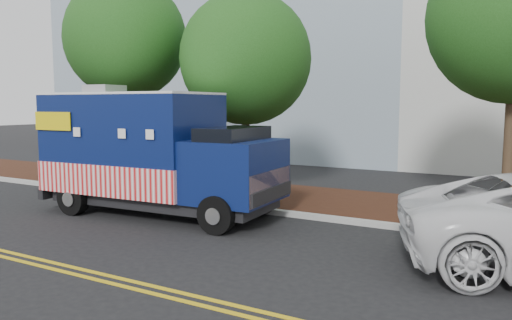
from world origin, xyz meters
The scene contains 9 objects.
ground centered at (0.00, 0.00, 0.00)m, with size 120.00×120.00×0.00m, color black.
curb centered at (0.00, 1.40, 0.07)m, with size 120.00×0.18×0.15m, color #9E9E99.
mulch_strip centered at (0.00, 3.50, 0.07)m, with size 120.00×4.00×0.15m, color black.
centerline_near centered at (0.00, -4.45, 0.01)m, with size 120.00×0.10×0.01m, color gold.
centerline_far centered at (0.00, -4.70, 0.01)m, with size 120.00×0.10×0.01m, color gold.
tree_a centered at (-5.57, 2.92, 5.36)m, with size 4.34×4.34×7.54m.
tree_b centered at (-0.92, 3.51, 4.49)m, with size 4.29×4.29×6.64m.
sign_post centered at (-2.02, 1.69, 1.20)m, with size 0.06×0.06×2.40m, color #473828.
food_truck centered at (-1.79, -0.15, 1.62)m, with size 6.92×2.92×3.58m.
Camera 1 is at (7.54, -10.58, 3.03)m, focal length 35.00 mm.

